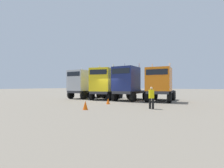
{
  "coord_description": "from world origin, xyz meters",
  "views": [
    {
      "loc": [
        9.17,
        -15.71,
        1.65
      ],
      "look_at": [
        -1.26,
        3.55,
        1.95
      ],
      "focal_mm": 26.95,
      "sensor_mm": 36.0,
      "label": 1
    }
  ],
  "objects_px": {
    "semi_truck_navy": "(128,83)",
    "visitor_in_hivis": "(151,96)",
    "semi_truck_yellow": "(104,84)",
    "traffic_cone_mid": "(85,105)",
    "traffic_cone_near": "(108,101)",
    "semi_truck_silver": "(83,84)",
    "semi_truck_orange": "(160,84)"
  },
  "relations": [
    {
      "from": "visitor_in_hivis",
      "to": "semi_truck_silver",
      "type": "bearing_deg",
      "value": -93.03
    },
    {
      "from": "visitor_in_hivis",
      "to": "traffic_cone_mid",
      "type": "relative_size",
      "value": 2.5
    },
    {
      "from": "semi_truck_yellow",
      "to": "traffic_cone_mid",
      "type": "relative_size",
      "value": 10.08
    },
    {
      "from": "semi_truck_yellow",
      "to": "traffic_cone_near",
      "type": "relative_size",
      "value": 11.75
    },
    {
      "from": "semi_truck_navy",
      "to": "traffic_cone_near",
      "type": "bearing_deg",
      "value": 0.66
    },
    {
      "from": "traffic_cone_mid",
      "to": "semi_truck_navy",
      "type": "bearing_deg",
      "value": 91.66
    },
    {
      "from": "semi_truck_orange",
      "to": "visitor_in_hivis",
      "type": "height_order",
      "value": "semi_truck_orange"
    },
    {
      "from": "semi_truck_navy",
      "to": "semi_truck_yellow",
      "type": "bearing_deg",
      "value": -86.53
    },
    {
      "from": "semi_truck_orange",
      "to": "traffic_cone_mid",
      "type": "bearing_deg",
      "value": -23.01
    },
    {
      "from": "traffic_cone_near",
      "to": "traffic_cone_mid",
      "type": "relative_size",
      "value": 0.86
    },
    {
      "from": "semi_truck_silver",
      "to": "traffic_cone_mid",
      "type": "height_order",
      "value": "semi_truck_silver"
    },
    {
      "from": "traffic_cone_near",
      "to": "traffic_cone_mid",
      "type": "xyz_separation_m",
      "value": [
        0.44,
        -3.98,
        0.05
      ]
    },
    {
      "from": "semi_truck_yellow",
      "to": "semi_truck_orange",
      "type": "bearing_deg",
      "value": 84.53
    },
    {
      "from": "visitor_in_hivis",
      "to": "traffic_cone_near",
      "type": "relative_size",
      "value": 2.91
    },
    {
      "from": "semi_truck_yellow",
      "to": "traffic_cone_near",
      "type": "height_order",
      "value": "semi_truck_yellow"
    },
    {
      "from": "visitor_in_hivis",
      "to": "traffic_cone_near",
      "type": "height_order",
      "value": "visitor_in_hivis"
    },
    {
      "from": "semi_truck_silver",
      "to": "traffic_cone_near",
      "type": "distance_m",
      "value": 8.21
    },
    {
      "from": "semi_truck_yellow",
      "to": "visitor_in_hivis",
      "type": "height_order",
      "value": "semi_truck_yellow"
    },
    {
      "from": "semi_truck_yellow",
      "to": "semi_truck_navy",
      "type": "relative_size",
      "value": 1.06
    },
    {
      "from": "semi_truck_navy",
      "to": "visitor_in_hivis",
      "type": "height_order",
      "value": "semi_truck_navy"
    },
    {
      "from": "semi_truck_orange",
      "to": "traffic_cone_near",
      "type": "bearing_deg",
      "value": -40.11
    },
    {
      "from": "semi_truck_yellow",
      "to": "semi_truck_orange",
      "type": "height_order",
      "value": "semi_truck_yellow"
    },
    {
      "from": "semi_truck_silver",
      "to": "traffic_cone_mid",
      "type": "relative_size",
      "value": 9.14
    },
    {
      "from": "semi_truck_yellow",
      "to": "semi_truck_orange",
      "type": "xyz_separation_m",
      "value": [
        6.71,
        0.51,
        -0.1
      ]
    },
    {
      "from": "visitor_in_hivis",
      "to": "traffic_cone_mid",
      "type": "height_order",
      "value": "visitor_in_hivis"
    },
    {
      "from": "semi_truck_yellow",
      "to": "traffic_cone_near",
      "type": "distance_m",
      "value": 5.55
    },
    {
      "from": "semi_truck_yellow",
      "to": "traffic_cone_near",
      "type": "xyz_separation_m",
      "value": [
        3.06,
        -4.3,
        -1.7
      ]
    },
    {
      "from": "semi_truck_navy",
      "to": "traffic_cone_mid",
      "type": "xyz_separation_m",
      "value": [
        0.24,
        -8.3,
        -1.68
      ]
    },
    {
      "from": "traffic_cone_near",
      "to": "semi_truck_silver",
      "type": "bearing_deg",
      "value": 145.28
    },
    {
      "from": "semi_truck_silver",
      "to": "semi_truck_navy",
      "type": "relative_size",
      "value": 0.96
    },
    {
      "from": "semi_truck_navy",
      "to": "traffic_cone_near",
      "type": "relative_size",
      "value": 11.1
    },
    {
      "from": "visitor_in_hivis",
      "to": "traffic_cone_mid",
      "type": "bearing_deg",
      "value": -31.4
    }
  ]
}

